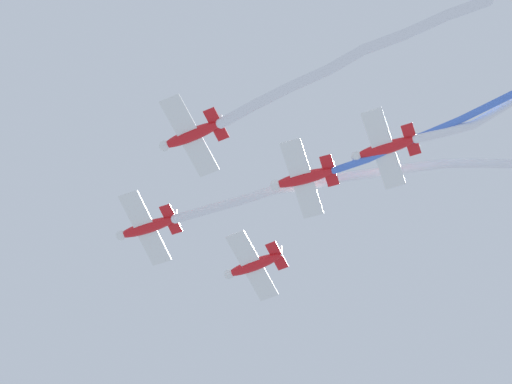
# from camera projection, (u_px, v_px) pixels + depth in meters

# --- Properties ---
(airplane_lead) EXTENTS (6.18, 7.90, 2.02)m
(airplane_lead) POSITION_uv_depth(u_px,v_px,m) (146.00, 228.00, 91.66)
(airplane_lead) COLOR red
(smoke_trail_lead) EXTENTS (31.08, 8.40, 6.06)m
(smoke_trail_lead) POSITION_uv_depth(u_px,v_px,m) (346.00, 182.00, 91.90)
(smoke_trail_lead) COLOR white
(airplane_left_wing) EXTENTS (6.35, 7.72, 2.02)m
(airplane_left_wing) POSITION_uv_depth(u_px,v_px,m) (190.00, 135.00, 86.28)
(airplane_left_wing) COLOR red
(smoke_trail_left_wing) EXTENTS (20.29, 15.05, 1.43)m
(smoke_trail_left_wing) POSITION_uv_depth(u_px,v_px,m) (348.00, 61.00, 82.77)
(smoke_trail_left_wing) COLOR white
(airplane_right_wing) EXTENTS (6.35, 7.72, 2.02)m
(airplane_right_wing) POSITION_uv_depth(u_px,v_px,m) (253.00, 265.00, 94.20)
(airplane_right_wing) COLOR red
(airplane_slot) EXTENTS (6.23, 8.02, 2.02)m
(airplane_slot) POSITION_uv_depth(u_px,v_px,m) (303.00, 178.00, 88.72)
(airplane_slot) COLOR red
(smoke_trail_slot) EXTENTS (21.80, 15.77, 2.59)m
(smoke_trail_slot) POSITION_uv_depth(u_px,v_px,m) (474.00, 109.00, 86.43)
(smoke_trail_slot) COLOR #4C75DB
(airplane_trail) EXTENTS (6.19, 7.93, 2.02)m
(airplane_trail) POSITION_uv_depth(u_px,v_px,m) (384.00, 148.00, 87.85)
(airplane_trail) COLOR red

